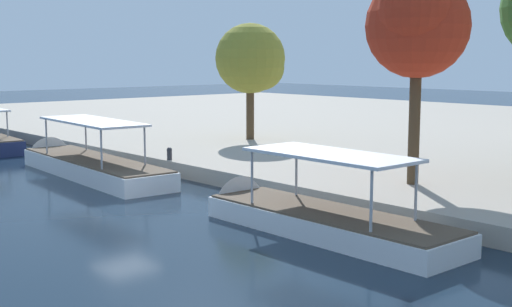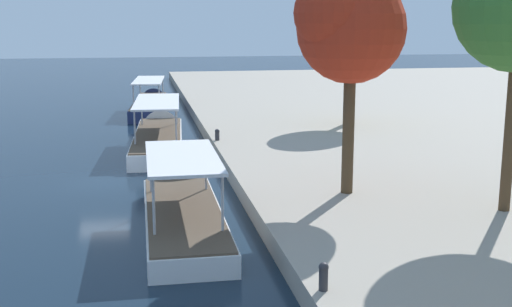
# 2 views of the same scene
# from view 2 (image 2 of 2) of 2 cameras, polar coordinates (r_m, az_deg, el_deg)

# --- Properties ---
(ground_plane) EXTENTS (220.00, 220.00, 0.00)m
(ground_plane) POSITION_cam_2_polar(r_m,az_deg,el_deg) (34.51, -13.17, -2.48)
(ground_plane) COLOR #142333
(tour_boat_0) EXTENTS (14.57, 3.76, 3.85)m
(tour_boat_0) POSITION_cam_2_polar(r_m,az_deg,el_deg) (60.36, -9.16, 4.04)
(tour_boat_0) COLOR navy
(tour_boat_0) RESTS_ON ground_plane
(tour_boat_1) EXTENTS (14.58, 3.86, 4.19)m
(tour_boat_1) POSITION_cam_2_polar(r_m,az_deg,el_deg) (43.70, -8.43, 1.20)
(tour_boat_1) COLOR white
(tour_boat_1) RESTS_ON ground_plane
(tour_boat_2) EXTENTS (11.84, 3.03, 4.20)m
(tour_boat_2) POSITION_cam_2_polar(r_m,az_deg,el_deg) (27.27, -6.44, -5.31)
(tour_boat_2) COLOR white
(tour_boat_2) RESTS_ON ground_plane
(mooring_bollard_0) EXTENTS (0.28, 0.28, 0.82)m
(mooring_bollard_0) POSITION_cam_2_polar(r_m,az_deg,el_deg) (18.62, 5.87, -10.47)
(mooring_bollard_0) COLOR #2D2D33
(mooring_bollard_0) RESTS_ON dock_promenade
(mooring_bollard_1) EXTENTS (0.30, 0.30, 0.71)m
(mooring_bollard_1) POSITION_cam_2_polar(r_m,az_deg,el_deg) (40.75, -3.38, 1.68)
(mooring_bollard_1) COLOR #2D2D33
(mooring_bollard_1) RESTS_ON dock_promenade
(tree_1) EXTENTS (4.82, 4.82, 8.02)m
(tree_1) POSITION_cam_2_polar(r_m,az_deg,el_deg) (46.54, 8.13, 9.10)
(tree_1) COLOR #4C3823
(tree_1) RESTS_ON dock_promenade
(tree_2) EXTENTS (4.56, 4.83, 9.29)m
(tree_2) POSITION_cam_2_polar(r_m,az_deg,el_deg) (27.74, 7.83, 10.74)
(tree_2) COLOR #4C3823
(tree_2) RESTS_ON dock_promenade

